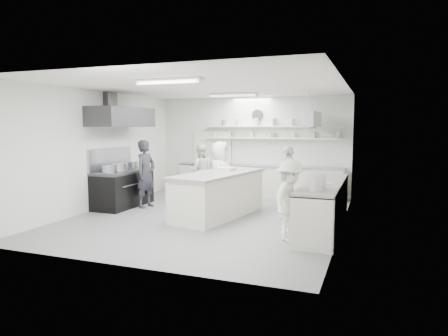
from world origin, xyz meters
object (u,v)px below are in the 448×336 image
(stove, at_px, (123,190))
(back_counter, at_px, (258,181))
(cook_back, at_px, (200,170))
(right_counter, at_px, (323,207))
(cook_stove, at_px, (146,174))
(prep_island, at_px, (218,195))

(stove, relative_size, back_counter, 0.36)
(back_counter, height_order, cook_back, cook_back)
(right_counter, bearing_deg, cook_stove, 171.12)
(stove, bearing_deg, prep_island, -4.32)
(stove, xyz_separation_m, prep_island, (2.79, -0.21, 0.04))
(cook_stove, bearing_deg, back_counter, -32.63)
(cook_stove, bearing_deg, prep_island, -91.11)
(stove, bearing_deg, back_counter, 43.99)
(stove, height_order, cook_stove, cook_stove)
(stove, bearing_deg, right_counter, -6.52)
(stove, distance_m, cook_stove, 0.77)
(prep_island, height_order, cook_stove, cook_stove)
(back_counter, bearing_deg, cook_stove, -130.27)
(prep_island, distance_m, cook_stove, 2.22)
(stove, height_order, back_counter, back_counter)
(right_counter, xyz_separation_m, prep_island, (-2.46, 0.39, 0.02))
(stove, distance_m, cook_back, 2.50)
(cook_stove, bearing_deg, stove, 108.55)
(back_counter, xyz_separation_m, cook_stove, (-2.27, -2.68, 0.42))
(cook_back, bearing_deg, prep_island, 97.09)
(back_counter, xyz_separation_m, right_counter, (2.35, -3.40, 0.01))
(right_counter, bearing_deg, prep_island, 171.01)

